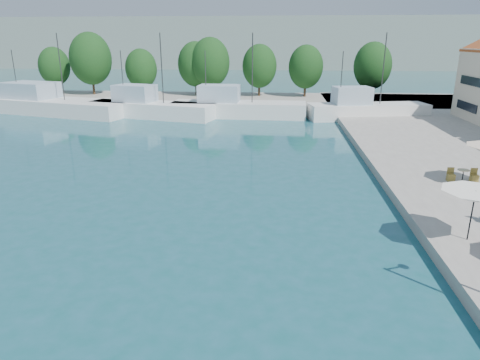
# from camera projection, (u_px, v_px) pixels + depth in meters

# --- Properties ---
(quay_far) EXTENTS (90.00, 16.00, 0.60)m
(quay_far) POSITION_uv_depth(u_px,v_px,m) (231.00, 100.00, 64.68)
(quay_far) COLOR gray
(quay_far) RESTS_ON ground
(hill_west) EXTENTS (180.00, 40.00, 16.00)m
(hill_west) POSITION_uv_depth(u_px,v_px,m) (199.00, 43.00, 152.18)
(hill_west) COLOR gray
(hill_west) RESTS_ON ground
(hill_east) EXTENTS (140.00, 40.00, 12.00)m
(hill_east) POSITION_uv_depth(u_px,v_px,m) (386.00, 48.00, 165.67)
(hill_east) COLOR gray
(hill_east) RESTS_ON ground
(trawler_01) EXTENTS (22.55, 11.30, 10.20)m
(trawler_01) POSITION_uv_depth(u_px,v_px,m) (48.00, 105.00, 55.07)
(trawler_01) COLOR silver
(trawler_01) RESTS_ON ground
(trawler_02) EXTENTS (16.23, 7.81, 10.20)m
(trawler_02) POSITION_uv_depth(u_px,v_px,m) (150.00, 108.00, 52.19)
(trawler_02) COLOR white
(trawler_02) RESTS_ON ground
(trawler_03) EXTENTS (16.30, 4.68, 10.20)m
(trawler_03) POSITION_uv_depth(u_px,v_px,m) (235.00, 108.00, 52.32)
(trawler_03) COLOR silver
(trawler_03) RESTS_ON ground
(trawler_04) EXTENTS (14.45, 6.18, 10.20)m
(trawler_04) POSITION_uv_depth(u_px,v_px,m) (365.00, 110.00, 50.75)
(trawler_04) COLOR silver
(trawler_04) RESTS_ON ground
(tree_01) EXTENTS (4.99, 4.99, 7.38)m
(tree_01) POSITION_uv_depth(u_px,v_px,m) (54.00, 66.00, 70.54)
(tree_01) COLOR #3F2B19
(tree_01) RESTS_ON quay_far
(tree_02) EXTENTS (6.52, 6.52, 9.65)m
(tree_02) POSITION_uv_depth(u_px,v_px,m) (91.00, 59.00, 67.67)
(tree_02) COLOR #3F2B19
(tree_02) RESTS_ON quay_far
(tree_03) EXTENTS (4.85, 4.85, 7.18)m
(tree_03) POSITION_uv_depth(u_px,v_px,m) (141.00, 69.00, 66.23)
(tree_03) COLOR #3F2B19
(tree_03) RESTS_ON quay_far
(tree_04) EXTENTS (5.57, 5.57, 8.25)m
(tree_04) POSITION_uv_depth(u_px,v_px,m) (196.00, 64.00, 67.22)
(tree_04) COLOR #3F2B19
(tree_04) RESTS_ON quay_far
(tree_05) EXTENTS (5.99, 5.99, 8.87)m
(tree_05) POSITION_uv_depth(u_px,v_px,m) (210.00, 62.00, 65.86)
(tree_05) COLOR #3F2B19
(tree_05) RESTS_ON quay_far
(tree_06) EXTENTS (5.31, 5.31, 7.86)m
(tree_06) POSITION_uv_depth(u_px,v_px,m) (259.00, 66.00, 66.04)
(tree_06) COLOR #3F2B19
(tree_06) RESTS_ON quay_far
(tree_07) EXTENTS (5.25, 5.25, 7.77)m
(tree_07) POSITION_uv_depth(u_px,v_px,m) (306.00, 67.00, 65.24)
(tree_07) COLOR #3F2B19
(tree_07) RESTS_ON quay_far
(tree_08) EXTENTS (5.55, 5.55, 8.21)m
(tree_08) POSITION_uv_depth(u_px,v_px,m) (373.00, 66.00, 63.55)
(tree_08) COLOR #3F2B19
(tree_08) RESTS_ON quay_far
(umbrella_white) EXTENTS (2.86, 2.86, 2.28)m
(umbrella_white) POSITION_uv_depth(u_px,v_px,m) (475.00, 196.00, 18.24)
(umbrella_white) COLOR black
(umbrella_white) RESTS_ON quay_right
(cafe_table_03) EXTENTS (1.82, 0.70, 0.76)m
(cafe_table_03) POSITION_uv_depth(u_px,v_px,m) (463.00, 177.00, 26.53)
(cafe_table_03) COLOR black
(cafe_table_03) RESTS_ON quay_right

